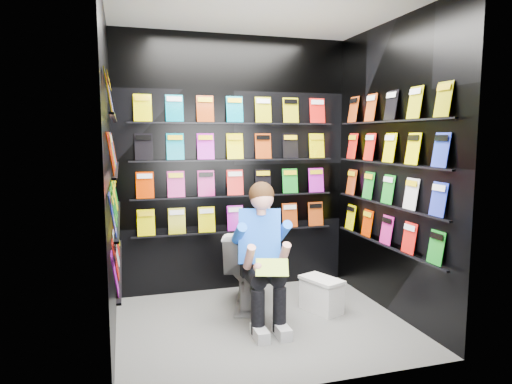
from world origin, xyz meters
name	(u,v)px	position (x,y,z in m)	size (l,w,h in m)	color
floor	(263,324)	(0.00, 0.00, 0.00)	(2.40, 2.40, 0.00)	slate
ceiling	(264,6)	(0.00, 0.00, 2.60)	(2.40, 2.40, 0.00)	white
wall_back	(234,165)	(0.00, 1.00, 1.30)	(2.40, 0.04, 2.60)	black
wall_front	(312,185)	(0.00, -1.00, 1.30)	(2.40, 0.04, 2.60)	black
wall_left	(109,176)	(-1.20, 0.00, 1.30)	(0.04, 2.00, 2.60)	black
wall_right	(392,169)	(1.20, 0.00, 1.30)	(0.04, 2.00, 2.60)	black
comics_back	(235,164)	(0.00, 0.97, 1.31)	(2.10, 0.06, 1.37)	#CD3200
comics_left	(113,175)	(-1.17, 0.00, 1.31)	(0.06, 1.70, 1.37)	#CD3200
comics_right	(389,169)	(1.17, 0.00, 1.31)	(0.06, 1.70, 1.37)	#CD3200
toilet	(247,268)	(-0.01, 0.45, 0.37)	(0.42, 0.75, 0.73)	silver
longbox	(321,296)	(0.60, 0.14, 0.14)	(0.21, 0.38, 0.28)	silver
longbox_lid	(322,280)	(0.60, 0.14, 0.30)	(0.23, 0.39, 0.03)	silver
reader	(259,238)	(-0.01, 0.07, 0.74)	(0.47, 0.69, 1.28)	blue
held_comic	(272,267)	(-0.01, -0.28, 0.58)	(0.25, 0.01, 0.18)	green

